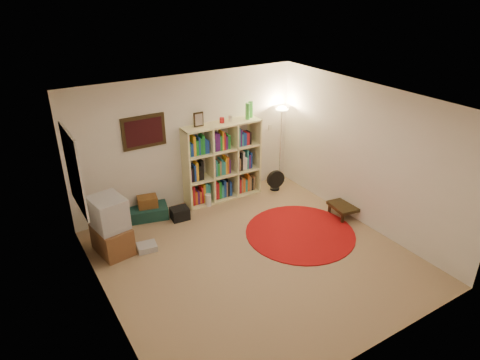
# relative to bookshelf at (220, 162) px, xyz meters

# --- Properties ---
(room) EXTENTS (4.54, 4.54, 2.54)m
(room) POSITION_rel_bookshelf_xyz_m (-0.63, -2.03, 0.51)
(room) COLOR #9B7D5B
(room) RESTS_ON ground
(bookshelf) EXTENTS (1.57, 0.49, 1.86)m
(bookshelf) POSITION_rel_bookshelf_xyz_m (0.00, 0.00, 0.00)
(bookshelf) COLOR #FFF5AA
(bookshelf) RESTS_ON ground
(floor_lamp) EXTENTS (0.40, 0.40, 1.66)m
(floor_lamp) POSITION_rel_bookshelf_xyz_m (1.44, -0.01, 0.63)
(floor_lamp) COLOR white
(floor_lamp) RESTS_ON ground
(floor_fan) EXTENTS (0.38, 0.23, 0.43)m
(floor_fan) POSITION_rel_bookshelf_xyz_m (1.11, -0.32, -0.54)
(floor_fan) COLOR black
(floor_fan) RESTS_ON ground
(tv_stand) EXTENTS (0.56, 0.73, 0.97)m
(tv_stand) POSITION_rel_bookshelf_xyz_m (-2.41, -0.73, -0.28)
(tv_stand) COLOR brown
(tv_stand) RESTS_ON ground
(dvd_box) EXTENTS (0.34, 0.30, 0.10)m
(dvd_box) POSITION_rel_bookshelf_xyz_m (-1.94, -0.97, -0.70)
(dvd_box) COLOR #B5B5BA
(dvd_box) RESTS_ON ground
(suitcase) EXTENTS (0.76, 0.59, 0.22)m
(suitcase) POSITION_rel_bookshelf_xyz_m (-1.53, -0.00, -0.64)
(suitcase) COLOR #13342F
(suitcase) RESTS_ON ground
(wicker_basket) EXTENTS (0.40, 0.32, 0.20)m
(wicker_basket) POSITION_rel_bookshelf_xyz_m (-1.53, 0.01, -0.43)
(wicker_basket) COLOR brown
(wicker_basket) RESTS_ON suitcase
(duffel_bag) EXTENTS (0.34, 0.29, 0.22)m
(duffel_bag) POSITION_rel_bookshelf_xyz_m (-1.07, -0.36, -0.64)
(duffel_bag) COLOR black
(duffel_bag) RESTS_ON ground
(paper_towel) EXTENTS (0.14, 0.14, 0.24)m
(paper_towel) POSITION_rel_bookshelf_xyz_m (-0.39, -0.19, -0.63)
(paper_towel) COLOR white
(paper_towel) RESTS_ON ground
(red_rug) EXTENTS (1.89, 1.89, 0.02)m
(red_rug) POSITION_rel_bookshelf_xyz_m (0.50, -1.90, -0.74)
(red_rug) COLOR #940A0C
(red_rug) RESTS_ON ground
(side_table) EXTENTS (0.59, 0.59, 0.24)m
(side_table) POSITION_rel_bookshelf_xyz_m (1.59, -1.86, -0.55)
(side_table) COLOR black
(side_table) RESTS_ON ground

